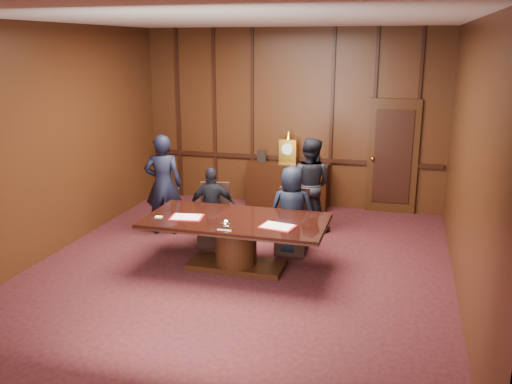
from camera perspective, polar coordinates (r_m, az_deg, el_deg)
room at (r=7.62m, az=-1.00°, el=4.28°), size 7.00×7.04×3.50m
sideboard at (r=10.87m, az=3.37°, el=0.92°), size 1.60×0.45×1.54m
conference_table at (r=7.87m, az=-2.12°, el=-4.53°), size 2.62×1.32×0.76m
folder_left at (r=7.88m, az=-7.31°, el=-2.64°), size 0.50×0.40×0.02m
folder_right at (r=7.44m, az=2.29°, el=-3.64°), size 0.51×0.41×0.02m
inkstand at (r=7.37m, az=-3.20°, el=-3.45°), size 0.20×0.14×0.12m
notepad at (r=7.96m, az=-10.20°, el=-2.60°), size 0.10×0.07×0.01m
chair_left at (r=8.93m, az=-4.42°, el=-3.61°), size 0.56×0.56×0.99m
chair_right at (r=8.59m, az=3.81°, el=-4.37°), size 0.50×0.50×0.99m
signatory_left at (r=8.75m, az=-4.61°, el=-1.58°), size 0.81×0.51×1.29m
signatory_right at (r=8.39m, az=3.76°, el=-1.94°), size 0.76×0.57×1.39m
witness_left at (r=9.37m, az=-9.73°, el=0.77°), size 0.72×0.56×1.73m
witness_right at (r=9.46m, az=5.65°, el=0.80°), size 0.89×0.75×1.65m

